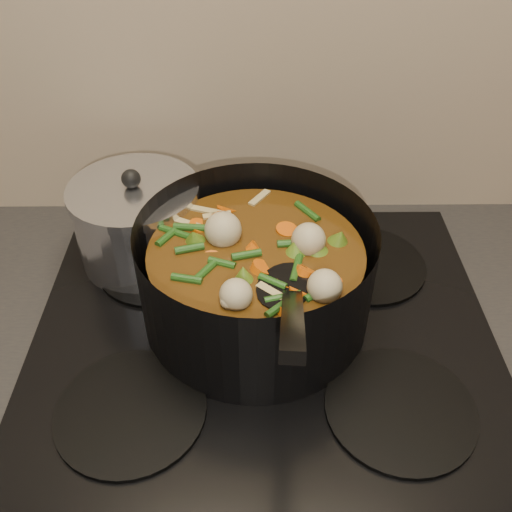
{
  "coord_description": "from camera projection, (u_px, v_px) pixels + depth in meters",
  "views": [
    {
      "loc": [
        -0.01,
        1.4,
        1.51
      ],
      "look_at": [
        -0.01,
        1.96,
        1.04
      ],
      "focal_mm": 40.0,
      "sensor_mm": 36.0,
      "label": 1
    }
  ],
  "objects": [
    {
      "name": "stovetop",
      "position": [
        264.0,
        334.0,
        0.78
      ],
      "size": [
        0.62,
        0.54,
        0.03
      ],
      "color": "black",
      "rests_on": "counter"
    },
    {
      "name": "counter",
      "position": [
        261.0,
        498.0,
        1.08
      ],
      "size": [
        2.64,
        0.64,
        0.91
      ],
      "color": "brown",
      "rests_on": "ground"
    },
    {
      "name": "stockpot",
      "position": [
        256.0,
        277.0,
        0.75
      ],
      "size": [
        0.38,
        0.45,
        0.23
      ],
      "rotation": [
        0.0,
        0.0,
        -0.27
      ],
      "color": "black",
      "rests_on": "stovetop"
    },
    {
      "name": "saucepan",
      "position": [
        138.0,
        223.0,
        0.85
      ],
      "size": [
        0.19,
        0.19,
        0.16
      ],
      "rotation": [
        0.0,
        0.0,
        0.36
      ],
      "color": "silver",
      "rests_on": "stovetop"
    }
  ]
}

